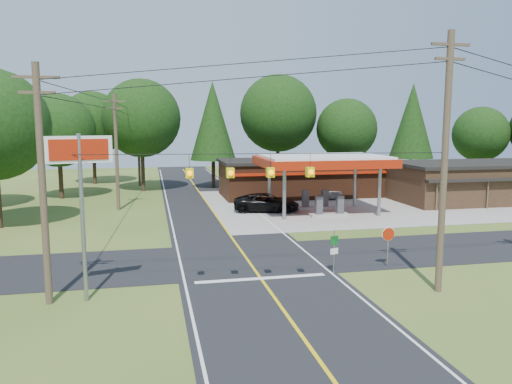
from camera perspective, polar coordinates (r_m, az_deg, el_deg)
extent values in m
plane|color=#405B20|center=(28.19, -1.04, -7.71)|extent=(120.00, 120.00, 0.00)
cube|color=black|center=(28.18, -1.04, -7.69)|extent=(8.00, 120.00, 0.02)
cube|color=black|center=(28.18, -1.04, -7.68)|extent=(70.00, 7.00, 0.02)
cube|color=yellow|center=(28.18, -1.04, -7.66)|extent=(0.15, 110.00, 0.00)
cylinder|color=gray|center=(38.90, 3.26, -0.19)|extent=(0.28, 0.28, 4.20)
cylinder|color=gray|center=(43.70, 1.54, 0.72)|extent=(0.28, 0.28, 4.20)
cylinder|color=gray|center=(41.70, 13.93, 0.13)|extent=(0.28, 0.28, 4.20)
cylinder|color=gray|center=(46.21, 11.23, 0.96)|extent=(0.28, 0.28, 4.20)
cube|color=#A71E08|center=(42.22, 7.64, 3.46)|extent=(10.60, 7.40, 0.70)
cube|color=white|center=(42.19, 7.65, 4.00)|extent=(10.00, 7.00, 0.25)
cube|color=#9E9B93|center=(41.09, 8.37, -2.61)|extent=(3.20, 0.90, 0.22)
cube|color=#3F3F44|center=(40.64, 7.21, -1.53)|extent=(0.55, 0.45, 1.50)
cube|color=#3F3F44|center=(41.26, 9.57, -1.44)|extent=(0.55, 0.45, 1.50)
cube|color=#9E9B93|center=(44.43, 6.77, -1.79)|extent=(3.20, 0.90, 0.22)
cube|color=#3F3F44|center=(44.02, 5.67, -0.78)|extent=(0.55, 0.45, 1.50)
cube|color=#3F3F44|center=(44.59, 7.88, -0.70)|extent=(0.55, 0.45, 1.50)
cube|color=#4C2715|center=(52.23, 4.96, 1.49)|extent=(16.00, 7.00, 3.50)
cube|color=black|center=(52.05, 4.98, 3.57)|extent=(16.40, 7.40, 0.30)
cube|color=#A71E08|center=(48.72, 6.20, 2.13)|extent=(16.00, 0.50, 0.25)
cube|color=#342115|center=(54.32, 25.72, 0.98)|extent=(20.00, 8.00, 3.50)
cube|color=black|center=(54.15, 25.84, 2.97)|extent=(20.40, 8.40, 0.30)
cylinder|color=#473828|center=(23.43, 20.73, 2.89)|extent=(0.30, 0.30, 11.50)
cube|color=#473828|center=(23.59, 21.36, 15.44)|extent=(1.80, 0.12, 0.12)
cube|color=#473828|center=(23.51, 21.29, 14.00)|extent=(1.40, 0.12, 0.12)
cylinder|color=#473828|center=(22.24, -23.21, 0.57)|extent=(0.30, 0.30, 10.00)
cube|color=#473828|center=(22.16, -23.84, 11.92)|extent=(1.80, 0.12, 0.12)
cube|color=#473828|center=(22.12, -23.75, 10.38)|extent=(1.40, 0.12, 0.12)
cylinder|color=#473828|center=(44.82, -15.66, 4.33)|extent=(0.30, 0.30, 10.00)
cube|color=#473828|center=(44.78, -15.87, 9.96)|extent=(1.80, 0.12, 0.12)
cube|color=#473828|center=(44.76, -15.84, 9.19)|extent=(1.40, 0.12, 0.12)
cylinder|color=#473828|center=(61.73, -13.27, 5.10)|extent=(0.30, 0.30, 9.50)
cube|color=#D3CB0B|center=(21.11, -7.62, 2.15)|extent=(0.32, 0.32, 0.42)
cube|color=#D3CB0B|center=(21.11, -2.97, 2.21)|extent=(0.32, 0.32, 0.42)
cube|color=#D3CB0B|center=(21.25, 1.65, 2.25)|extent=(0.32, 0.32, 0.42)
cube|color=#D3CB0B|center=(21.52, 6.18, 2.28)|extent=(0.32, 0.32, 0.42)
cylinder|color=#332316|center=(53.69, -21.41, 1.39)|extent=(0.44, 0.44, 3.96)
sphere|color=black|center=(53.40, -21.67, 6.56)|extent=(7.26, 7.26, 7.26)
cylinder|color=#332316|center=(56.90, -12.80, 2.45)|extent=(0.44, 0.44, 4.68)
sphere|color=black|center=(56.66, -12.98, 8.22)|extent=(8.58, 8.58, 8.58)
cylinder|color=#332316|center=(58.34, -4.90, 2.58)|extent=(0.44, 0.44, 4.32)
cone|color=black|center=(58.09, -4.96, 8.12)|extent=(5.28, 5.28, 9.00)
cylinder|color=#332316|center=(60.78, 2.50, 3.15)|extent=(0.44, 0.44, 5.04)
sphere|color=black|center=(60.58, 2.53, 8.97)|extent=(9.24, 9.24, 9.24)
cylinder|color=#332316|center=(61.45, 10.22, 2.58)|extent=(0.44, 0.44, 3.96)
sphere|color=black|center=(61.19, 10.33, 7.10)|extent=(7.26, 7.26, 7.26)
cylinder|color=#332316|center=(64.00, 17.22, 2.72)|extent=(0.44, 0.44, 4.32)
cone|color=black|center=(63.76, 17.43, 7.77)|extent=(5.28, 5.28, 9.00)
cylinder|color=#332316|center=(66.66, 24.07, 2.27)|extent=(0.44, 0.44, 3.60)
sphere|color=black|center=(66.42, 24.28, 6.05)|extent=(6.60, 6.60, 6.60)
cylinder|color=#332316|center=(65.24, -17.98, 2.78)|extent=(0.44, 0.44, 4.32)
sphere|color=black|center=(65.01, -18.19, 7.42)|extent=(7.92, 7.92, 7.92)
imported|color=black|center=(42.81, 1.19, -1.23)|extent=(6.81, 6.81, 1.55)
imported|color=silver|center=(51.10, 7.74, 0.16)|extent=(5.52, 5.52, 1.47)
cylinder|color=gray|center=(22.21, -19.21, -2.94)|extent=(0.18, 0.18, 7.17)
cube|color=white|center=(21.87, -19.56, 4.60)|extent=(2.60, 0.74, 1.13)
cube|color=#A71E08|center=(21.82, -19.57, 4.59)|extent=(2.28, 0.64, 0.87)
cylinder|color=gray|center=(27.38, 14.82, -6.18)|extent=(0.07, 0.07, 2.09)
cylinder|color=gray|center=(25.64, 8.89, -6.78)|extent=(0.06, 0.06, 2.25)
cube|color=#0C591E|center=(25.46, 8.95, -5.48)|extent=(0.45, 0.15, 0.46)
cube|color=white|center=(25.60, 8.93, -6.71)|extent=(0.45, 0.15, 0.31)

